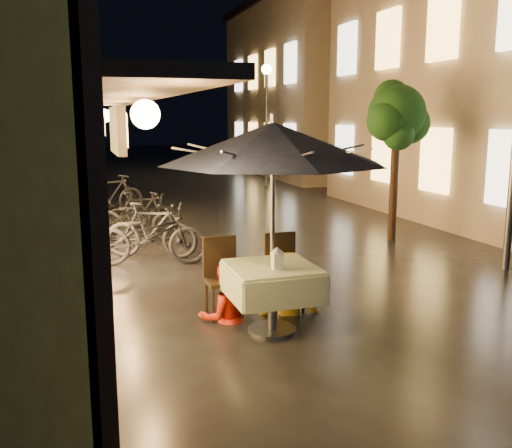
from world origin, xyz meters
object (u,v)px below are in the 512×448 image
object	(u,v)px
patio_umbrella	(273,143)
person_yellow	(289,255)
table_lantern	(277,257)
person_orange	(224,265)
bicycle_0	(150,235)
cafe_table	(272,282)

from	to	relation	value
patio_umbrella	person_yellow	size ratio (longest dim) A/B	1.69
table_lantern	person_orange	size ratio (longest dim) A/B	0.19
table_lantern	bicycle_0	distance (m)	3.75
patio_umbrella	table_lantern	distance (m)	1.24
person_yellow	bicycle_0	size ratio (longest dim) A/B	0.78
cafe_table	person_yellow	xyz separation A→B (m)	(0.42, 0.56, 0.16)
person_orange	bicycle_0	bearing A→B (deg)	-83.92
table_lantern	person_orange	distance (m)	0.87
person_yellow	table_lantern	bearing A→B (deg)	71.42
patio_umbrella	person_yellow	xyz separation A→B (m)	(0.42, 0.56, -1.40)
table_lantern	person_orange	bearing A→B (deg)	119.62
patio_umbrella	bicycle_0	size ratio (longest dim) A/B	1.32
patio_umbrella	bicycle_0	distance (m)	3.94
cafe_table	table_lantern	xyz separation A→B (m)	(-0.00, -0.16, 0.33)
cafe_table	table_lantern	world-z (taller)	table_lantern
patio_umbrella	bicycle_0	xyz separation A→B (m)	(-0.93, 3.46, -1.65)
person_yellow	patio_umbrella	bearing A→B (deg)	64.98
cafe_table	table_lantern	distance (m)	0.37
cafe_table	person_yellow	size ratio (longest dim) A/B	0.67
cafe_table	person_orange	world-z (taller)	person_orange
patio_umbrella	table_lantern	size ratio (longest dim) A/B	10.08
person_orange	bicycle_0	distance (m)	2.94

